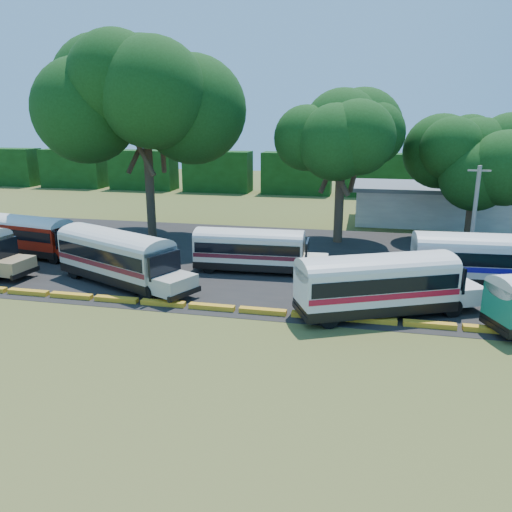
% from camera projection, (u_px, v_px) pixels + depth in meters
% --- Properties ---
extents(ground, '(160.00, 160.00, 0.00)m').
position_uv_depth(ground, '(181.00, 314.00, 28.18)').
color(ground, '#3F4F1A').
rests_on(ground, ground).
extents(asphalt_strip, '(64.00, 24.00, 0.02)m').
position_uv_depth(asphalt_strip, '(247.00, 259.00, 39.28)').
color(asphalt_strip, black).
rests_on(asphalt_strip, ground).
extents(curb, '(53.70, 0.45, 0.30)m').
position_uv_depth(curb, '(187.00, 305.00, 29.08)').
color(curb, orange).
rests_on(curb, ground).
extents(terminal_building, '(19.00, 9.00, 4.00)m').
position_uv_depth(terminal_building, '(444.00, 204.00, 52.22)').
color(terminal_building, silver).
rests_on(terminal_building, ground).
extents(treeline_backdrop, '(130.00, 4.00, 6.00)m').
position_uv_depth(treeline_backdrop, '(297.00, 173.00, 72.61)').
color(treeline_backdrop, black).
rests_on(treeline_backdrop, ground).
extents(bus_red, '(10.18, 4.15, 3.26)m').
position_uv_depth(bus_red, '(27.00, 233.00, 39.65)').
color(bus_red, black).
rests_on(bus_red, ground).
extents(bus_cream_west, '(11.05, 6.99, 3.59)m').
position_uv_depth(bus_cream_west, '(118.00, 254.00, 32.81)').
color(bus_cream_west, black).
rests_on(bus_cream_west, ground).
extents(bus_cream_east, '(9.61, 2.75, 3.13)m').
position_uv_depth(bus_cream_east, '(252.00, 248.00, 35.54)').
color(bus_cream_east, black).
rests_on(bus_cream_east, ground).
extents(bus_white_red, '(10.81, 6.82, 3.52)m').
position_uv_depth(bus_white_red, '(380.00, 282.00, 27.47)').
color(bus_white_red, black).
rests_on(bus_white_red, ground).
extents(bus_white_blue, '(11.19, 3.37, 3.63)m').
position_uv_depth(bus_white_blue, '(490.00, 258.00, 31.84)').
color(bus_white_blue, black).
rests_on(bus_white_blue, ground).
extents(tree_west, '(12.56, 12.56, 17.60)m').
position_uv_depth(tree_west, '(144.00, 91.00, 43.02)').
color(tree_west, '#392D1C').
rests_on(tree_west, ground).
extents(tree_center, '(9.36, 9.36, 13.19)m').
position_uv_depth(tree_center, '(342.00, 130.00, 42.14)').
color(tree_center, '#392D1C').
rests_on(tree_center, ground).
extents(tree_east, '(8.54, 8.54, 10.83)m').
position_uv_depth(tree_east, '(478.00, 155.00, 42.65)').
color(tree_east, '#392D1C').
rests_on(tree_east, ground).
extents(utility_pole, '(1.60, 0.30, 7.37)m').
position_uv_depth(utility_pole, '(474.00, 214.00, 37.21)').
color(utility_pole, gray).
rests_on(utility_pole, ground).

